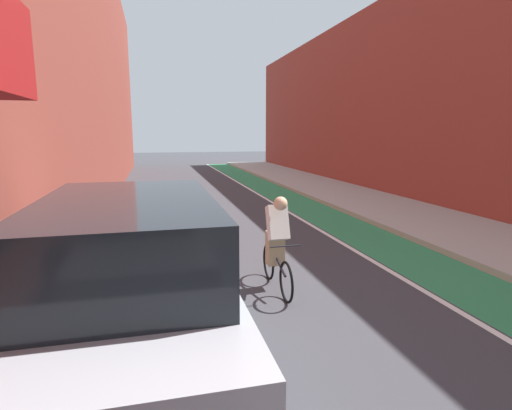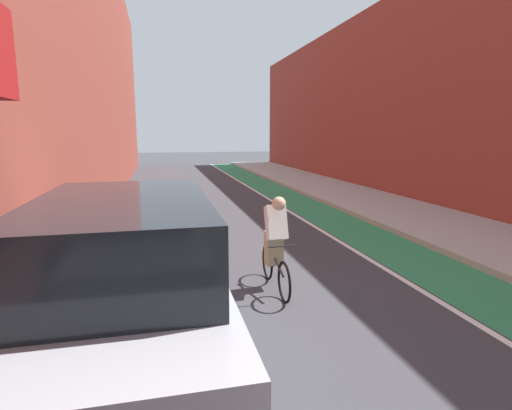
{
  "view_description": "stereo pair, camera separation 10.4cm",
  "coord_description": "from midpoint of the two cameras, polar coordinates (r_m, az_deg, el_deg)",
  "views": [
    {
      "loc": [
        -2.32,
        5.05,
        2.59
      ],
      "look_at": [
        -0.26,
        13.32,
        1.08
      ],
      "focal_mm": 28.54,
      "sensor_mm": 36.0,
      "label": 1
    },
    {
      "loc": [
        -2.22,
        5.02,
        2.59
      ],
      "look_at": [
        -0.26,
        13.32,
        1.08
      ],
      "focal_mm": 28.54,
      "sensor_mm": 36.0,
      "label": 2
    }
  ],
  "objects": [
    {
      "name": "sidewalk_right",
      "position": [
        15.73,
        15.12,
        0.49
      ],
      "size": [
        3.38,
        41.16,
        0.14
      ],
      "primitive_type": "cube",
      "color": "#A8A59E",
      "rests_on": "ground"
    },
    {
      "name": "parked_suv_silver",
      "position": [
        4.45,
        -17.48,
        -11.07
      ],
      "size": [
        1.88,
        4.68,
        1.98
      ],
      "color": "#9EA0A8",
      "rests_on": "ground"
    },
    {
      "name": "building_facade_right",
      "position": [
        18.81,
        20.61,
        13.83
      ],
      "size": [
        2.4,
        37.16,
        8.06
      ],
      "primitive_type": "cube",
      "color": "brown",
      "rests_on": "ground"
    },
    {
      "name": "lane_divider_stripe",
      "position": [
        14.42,
        3.23,
        -0.3
      ],
      "size": [
        0.12,
        41.16,
        0.0
      ],
      "primitive_type": "cube",
      "color": "white",
      "rests_on": "ground"
    },
    {
      "name": "bike_lane_paint",
      "position": [
        14.71,
        6.59,
        -0.14
      ],
      "size": [
        1.6,
        41.16,
        0.0
      ],
      "primitive_type": "cube",
      "color": "#2D8451",
      "rests_on": "ground"
    },
    {
      "name": "cyclist_trailing",
      "position": [
        6.72,
        2.49,
        -5.32
      ],
      "size": [
        0.48,
        1.7,
        1.61
      ],
      "color": "black",
      "rests_on": "ground"
    },
    {
      "name": "ground_plane",
      "position": [
        12.05,
        -2.78,
        -2.36
      ],
      "size": [
        90.56,
        90.56,
        0.0
      ],
      "primitive_type": "plane",
      "color": "#38383D"
    },
    {
      "name": "building_facade_left",
      "position": [
        14.16,
        -28.43,
        19.96
      ],
      "size": [
        4.15,
        41.16,
        10.61
      ],
      "color": "brown",
      "rests_on": "ground"
    }
  ]
}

